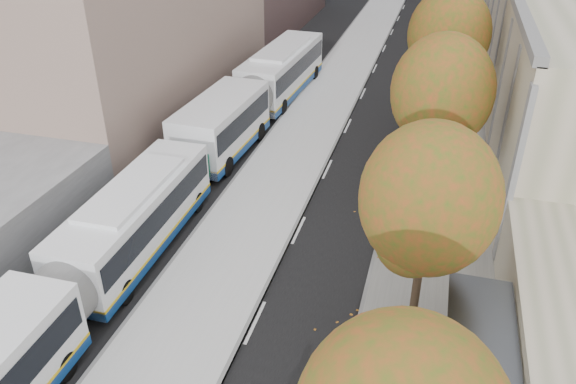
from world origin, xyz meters
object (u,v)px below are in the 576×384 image
(bus_far, at_px, (260,90))
(distant_car, at_px, (299,57))
(bus_shelter, at_px, (487,338))
(bus_near, at_px, (84,273))

(bus_far, height_order, distant_car, bus_far)
(bus_shelter, height_order, bus_far, bus_far)
(bus_shelter, bearing_deg, bus_far, 124.21)
(bus_far, bearing_deg, bus_shelter, -52.83)
(bus_shelter, xyz_separation_m, distant_car, (-13.41, 30.48, -1.59))
(bus_near, height_order, distant_car, bus_near)
(bus_near, relative_size, distant_car, 4.77)
(bus_far, bearing_deg, distant_car, 95.01)
(bus_shelter, bearing_deg, bus_near, 178.99)
(bus_far, relative_size, distant_car, 5.43)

